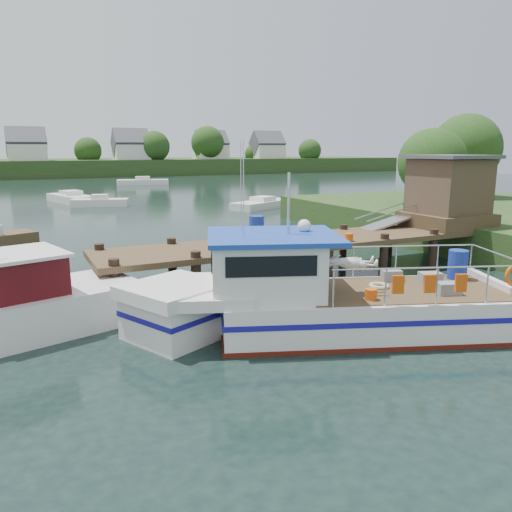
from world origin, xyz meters
name	(u,v)px	position (x,y,z in m)	size (l,w,h in m)	color
ground_plane	(262,280)	(0.00, 0.00, 0.00)	(160.00, 160.00, 0.00)	black
far_shore	(57,164)	(0.01, 82.37, 2.10)	(140.00, 42.55, 9.22)	#2C451C
dock	(403,210)	(6.51, 0.01, 2.24)	(16.60, 3.00, 4.78)	#4A3923
lobster_boat	(314,300)	(-1.20, -5.32, 0.90)	(10.04, 5.83, 4.94)	silver
moored_far	(143,182)	(8.06, 51.72, 0.42)	(7.07, 3.78, 1.14)	silver
moored_b	(100,202)	(-1.37, 27.54, 0.38)	(4.84, 2.95, 1.01)	silver
moored_c	(263,204)	(10.35, 20.43, 0.36)	(6.37, 4.61, 0.96)	silver
moored_d	(71,198)	(-3.14, 32.11, 0.40)	(3.84, 6.68, 1.08)	silver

